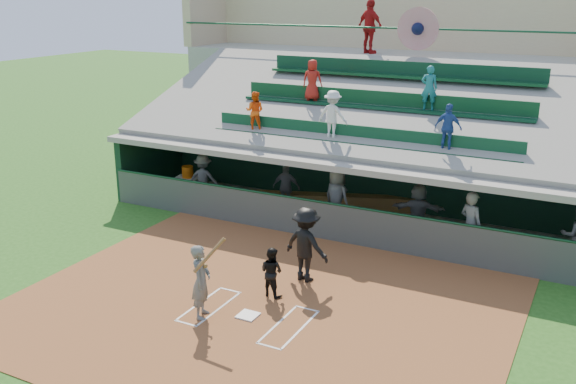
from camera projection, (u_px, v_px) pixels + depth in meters
The scene contains 20 objects.
ground at pixel (248, 317), 14.17m from camera, with size 100.00×100.00×0.00m, color #235317.
dirt_slab at pixel (259, 307), 14.59m from camera, with size 11.00×9.00×0.02m, color brown.
home_plate at pixel (248, 315), 14.16m from camera, with size 0.43×0.43×0.03m, color white.
batters_box_chalk at pixel (248, 316), 14.16m from camera, with size 2.65×1.85×0.01m.
dugout_floor at pixel (359, 222), 19.88m from camera, with size 16.00×3.50×0.04m, color gray.
concourse_slab at pixel (424, 114), 24.92m from camera, with size 20.00×3.00×4.60m, color gray.
grandstand at pixel (400, 129), 22.40m from camera, with size 20.40×10.40×7.80m.
batter_at_plate at pixel (201, 281), 13.90m from camera, with size 0.92×0.77×1.95m.
catcher at pixel (272, 272), 14.96m from camera, with size 0.58×0.45×1.20m, color black.
home_umpire at pixel (306, 244), 15.67m from camera, with size 1.21×0.70×1.88m, color black.
dugout_bench at pixel (379, 203), 20.87m from camera, with size 15.53×0.47×0.47m, color olive.
white_table at pixel (189, 187), 22.11m from camera, with size 0.83×0.63×0.73m, color white.
water_cooler at pixel (188, 172), 21.92m from camera, with size 0.39×0.39×0.39m, color orange.
dugout_player_a at pixel (203, 179), 21.48m from camera, with size 1.06×0.61×1.64m, color #555853.
dugout_player_b at pixel (286, 187), 20.67m from camera, with size 0.92×0.38×1.57m, color #585A55.
dugout_player_c at pixel (337, 197), 19.24m from camera, with size 0.89×0.58×1.83m, color #5C5F59.
dugout_player_d at pixel (418, 211), 18.37m from camera, with size 1.51×0.48×1.63m, color #545752.
dugout_player_e at pixel (471, 225), 16.89m from camera, with size 0.68×0.45×1.87m, color #5D5F5A.
dugout_player_f at pixel (576, 235), 16.55m from camera, with size 0.79×0.62×1.63m, color #5F615C.
concourse_staff_a at pixel (370, 27), 24.05m from camera, with size 1.17×0.49×1.99m, color #A81313.
Camera 1 is at (6.60, -10.87, 6.89)m, focal length 40.00 mm.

